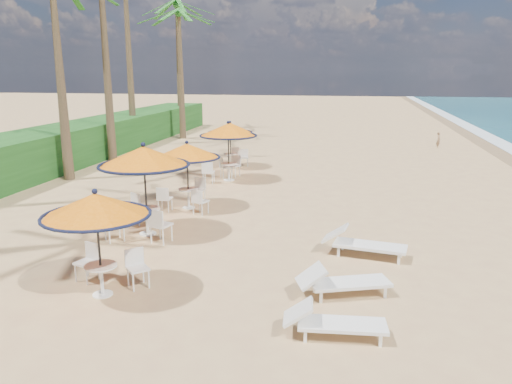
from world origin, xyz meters
TOP-DOWN VIEW (x-y plane):
  - ground at (0.00, 0.00)m, footprint 160.00×160.00m
  - scrub_hedge at (-13.50, 11.00)m, footprint 3.00×40.00m
  - station_0 at (-4.65, -0.01)m, footprint 2.15×2.15m
  - station_1 at (-5.33, 3.73)m, footprint 2.49×2.49m
  - station_2 at (-5.02, 6.56)m, footprint 2.17×2.20m
  - station_3 at (-4.79, 10.99)m, footprint 2.37×2.37m
  - station_4 at (-5.32, 13.81)m, footprint 2.09×2.14m
  - lounger_near at (0.03, -0.85)m, footprint 1.81×0.71m
  - lounger_mid at (0.14, 0.82)m, footprint 1.99×1.22m
  - lounger_far at (0.57, 3.20)m, footprint 2.11×0.97m
  - palm_6 at (-10.94, 23.03)m, footprint 5.00×5.00m
  - palm_7 at (-12.77, 27.84)m, footprint 5.00×5.00m
  - person at (5.18, 21.89)m, footprint 0.28×0.39m

SIDE VIEW (x-z plane):
  - ground at x=0.00m, z-range 0.00..0.00m
  - lounger_near at x=0.03m, z-range -0.02..0.61m
  - lounger_mid at x=0.14m, z-range -0.02..0.66m
  - lounger_far at x=0.57m, z-range -0.02..0.71m
  - person at x=5.18m, z-range 0.00..0.99m
  - scrub_hedge at x=-13.50m, z-range 0.00..1.80m
  - station_2 at x=-5.02m, z-range 0.52..2.78m
  - station_4 at x=-5.32m, z-range 0.57..2.76m
  - station_0 at x=-4.65m, z-range 0.59..2.83m
  - station_3 at x=-4.79m, z-range 0.57..3.04m
  - station_1 at x=-5.33m, z-range 0.60..3.20m
  - palm_6 at x=-10.94m, z-range 3.38..11.64m
  - palm_7 at x=-12.77m, z-range 3.86..13.20m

